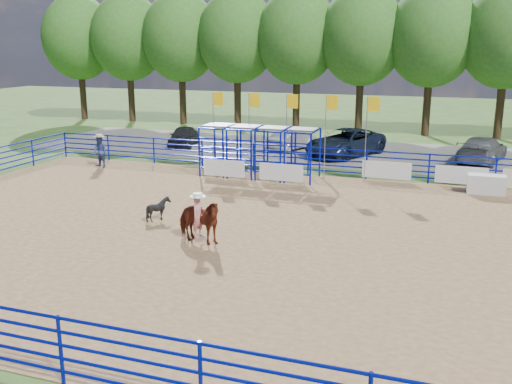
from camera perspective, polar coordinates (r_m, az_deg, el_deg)
ground at (r=20.56m, az=-1.57°, el=-4.11°), size 120.00×120.00×0.00m
arena_dirt at (r=20.56m, az=-1.57°, el=-4.09°), size 30.00×20.00×0.02m
gravel_strip at (r=36.49m, az=7.88°, el=4.00°), size 40.00×10.00×0.01m
announcer_table at (r=27.80m, az=22.02°, el=0.73°), size 1.64×0.80×0.87m
horse_and_rider at (r=19.32m, az=-5.79°, el=-2.57°), size 2.00×1.20×2.48m
calf at (r=22.11m, az=-9.71°, el=-1.68°), size 0.99×0.92×0.92m
spectator_cowboy at (r=32.49m, az=-15.33°, el=3.98°), size 0.99×0.86×1.80m
car_a at (r=38.44m, az=-7.27°, el=5.55°), size 2.42×4.10×1.31m
car_b at (r=36.90m, az=3.64°, el=5.22°), size 2.57×4.03×1.25m
car_c at (r=35.19m, az=8.92°, el=4.92°), size 4.78×6.40×1.62m
car_d at (r=35.27m, az=21.67°, el=3.98°), size 3.21×5.43×1.48m
perimeter_fence at (r=20.33m, az=-1.59°, el=-2.11°), size 30.10×20.10×1.50m
chute_assembly at (r=28.95m, az=1.05°, el=3.94°), size 19.32×2.41×4.20m
treeline at (r=44.77m, az=10.60°, el=15.50°), size 56.40×6.40×11.24m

